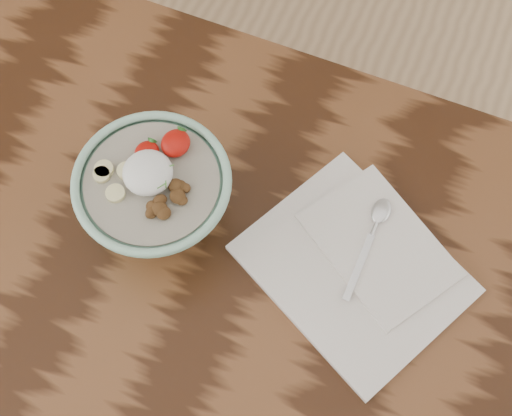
% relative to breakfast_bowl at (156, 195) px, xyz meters
% --- Properties ---
extents(table, '(1.60, 0.90, 0.75)m').
position_rel_breakfast_bowl_xyz_m(table, '(0.12, -0.11, -0.16)').
color(table, '#32190C').
rests_on(table, ground).
extents(breakfast_bowl, '(0.21, 0.21, 0.14)m').
position_rel_breakfast_bowl_xyz_m(breakfast_bowl, '(0.00, 0.00, 0.00)').
color(breakfast_bowl, '#99CEB4').
rests_on(breakfast_bowl, table).
extents(napkin, '(0.35, 0.33, 0.02)m').
position_rel_breakfast_bowl_xyz_m(napkin, '(0.29, 0.03, -0.06)').
color(napkin, white).
rests_on(napkin, table).
extents(spoon, '(0.03, 0.16, 0.01)m').
position_rel_breakfast_bowl_xyz_m(spoon, '(0.29, 0.09, -0.05)').
color(spoon, silver).
rests_on(spoon, napkin).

